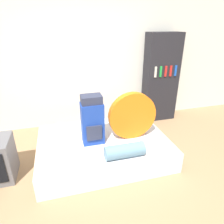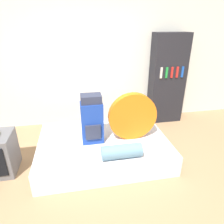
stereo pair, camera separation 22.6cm
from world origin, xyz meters
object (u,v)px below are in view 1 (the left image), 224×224
(tent_bag, at_px, (132,116))
(bookshelf, at_px, (161,78))
(backpack, at_px, (92,120))
(sleeping_roll, at_px, (125,151))

(tent_bag, height_order, bookshelf, bookshelf)
(backpack, relative_size, tent_bag, 1.01)
(sleeping_roll, distance_m, bookshelf, 2.15)
(backpack, xyz_separation_m, sleeping_roll, (0.34, -0.49, -0.27))
(backpack, height_order, tent_bag, backpack)
(tent_bag, relative_size, bookshelf, 0.41)
(tent_bag, xyz_separation_m, sleeping_roll, (-0.27, -0.47, -0.28))
(backpack, relative_size, sleeping_roll, 1.37)
(backpack, bearing_deg, tent_bag, -2.07)
(backpack, bearing_deg, sleeping_roll, -55.13)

